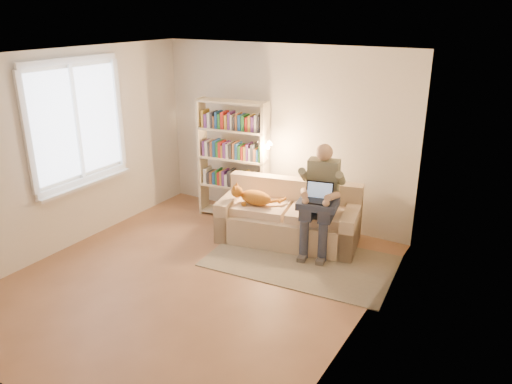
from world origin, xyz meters
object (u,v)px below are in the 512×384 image
Objects in this scene: sofa at (289,220)px; person at (321,193)px; cat at (255,197)px; laptop at (319,196)px; bookshelf at (233,154)px.

person reaches higher than sofa.
person is 0.93m from cat.
person is 2.13× the size of cat.
laptop is at bearing -31.81° from sofa.
bookshelf is at bearing 130.99° from cat.
person reaches higher than laptop.
sofa is at bearing 148.19° from laptop.
sofa reaches higher than cat.
laptop is 0.22× the size of bookshelf.
sofa is at bearing 14.73° from cat.
bookshelf reaches higher than cat.
sofa is 1.37m from bookshelf.
sofa is at bearing 161.82° from person.
bookshelf is at bearing 155.17° from person.
laptop reaches higher than sofa.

